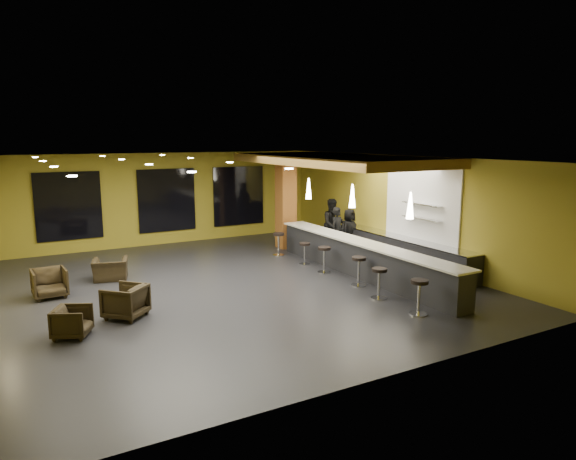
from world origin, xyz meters
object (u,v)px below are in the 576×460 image
column (286,201)px  armchair_b (125,301)px  prep_counter (401,251)px  bar_stool_0 (419,292)px  bar_stool_4 (305,251)px  bar_stool_1 (379,279)px  pendant_1 (352,196)px  bar_stool_2 (359,267)px  pendant_2 (309,189)px  armchair_a (72,322)px  bar_stool_3 (324,256)px  pendant_0 (410,205)px  staff_b (333,224)px  staff_c (349,231)px  armchair_d (110,269)px  bar_counter (361,259)px  armchair_c (50,283)px  bar_stool_5 (279,241)px  staff_a (338,232)px

column → armchair_b: bearing=-144.9°
prep_counter → bar_stool_0: prep_counter is taller
bar_stool_4 → bar_stool_1: bearing=-92.9°
pendant_1 → bar_stool_2: bearing=-117.9°
bar_stool_1 → bar_stool_4: size_ratio=1.12×
pendant_2 → armchair_a: (-8.12, -3.90, -2.03)m
pendant_2 → bar_stool_4: 2.26m
armchair_b → bar_stool_3: 6.24m
pendant_0 → armchair_a: 8.44m
staff_b → staff_c: (0.23, -0.69, -0.15)m
staff_b → bar_stool_3: (-2.13, -2.67, -0.42)m
staff_b → armchair_b: bearing=-151.2°
staff_c → armchair_d: bearing=155.1°
armchair_b → armchair_d: armchair_b is taller
column → pendant_1: column is taller
prep_counter → pendant_1: bearing=180.0°
bar_counter → prep_counter: bar_counter is taller
staff_c → staff_b: bearing=86.6°
armchair_c → bar_stool_3: (7.52, -1.42, 0.13)m
bar_stool_1 → bar_stool_2: 1.21m
bar_stool_3 → bar_stool_4: (0.02, 1.18, -0.06)m
bar_stool_0 → prep_counter: bearing=53.3°
armchair_b → staff_b: bearing=160.2°
column → pendant_0: size_ratio=5.00×
staff_b → pendant_0: bearing=-99.6°
pendant_0 → staff_b: size_ratio=0.37×
armchair_d → pendant_0: bearing=157.0°
pendant_0 → pendant_2: size_ratio=1.00×
bar_stool_0 → bar_stool_5: 6.94m
pendant_0 → armchair_a: pendant_0 is taller
pendant_2 → bar_stool_5: (-0.89, 0.53, -1.83)m
armchair_c → armchair_a: bearing=-90.3°
column → bar_stool_3: 4.04m
pendant_0 → staff_a: pendant_0 is taller
column → bar_stool_1: 6.78m
staff_c → bar_stool_2: staff_c is taller
armchair_c → bar_stool_0: bar_stool_0 is taller
staff_a → staff_b: 1.07m
prep_counter → bar_stool_3: (-2.76, 0.33, 0.08)m
armchair_c → bar_stool_4: 7.54m
pendant_0 → bar_stool_0: 2.47m
armchair_c → bar_stool_5: (7.40, 1.29, 0.14)m
staff_b → bar_stool_5: 2.29m
armchair_b → bar_stool_0: 6.77m
armchair_c → bar_stool_3: size_ratio=1.04×
bar_stool_3 → staff_b: bearing=51.5°
bar_stool_1 → column: bearing=81.8°
pendant_0 → pendant_1: size_ratio=1.00×
column → pendant_1: (0.00, -4.10, 0.60)m
armchair_c → bar_stool_0: bearing=-40.8°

